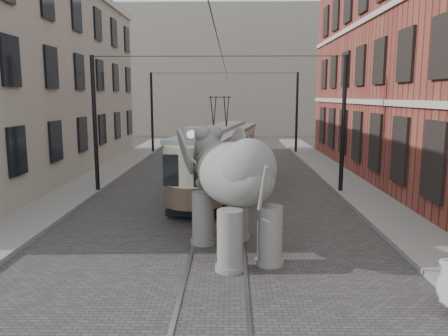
{
  "coord_description": "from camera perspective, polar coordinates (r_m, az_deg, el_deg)",
  "views": [
    {
      "loc": [
        0.39,
        -13.36,
        4.28
      ],
      "look_at": [
        0.15,
        0.07,
        2.1
      ],
      "focal_mm": 35.69,
      "sensor_mm": 36.0,
      "label": 1
    }
  ],
  "objects": [
    {
      "name": "ground",
      "position": [
        14.03,
        -0.62,
        -8.54
      ],
      "size": [
        120.0,
        120.0,
        0.0
      ],
      "primitive_type": "plane",
      "color": "#3F3C3A"
    },
    {
      "name": "tram_rails",
      "position": [
        14.03,
        -0.62,
        -8.5
      ],
      "size": [
        1.54,
        80.0,
        0.02
      ],
      "primitive_type": null,
      "color": "slate",
      "rests_on": "ground"
    },
    {
      "name": "sidewalk_right",
      "position": [
        15.08,
        23.03,
        -7.73
      ],
      "size": [
        2.0,
        60.0,
        0.15
      ],
      "primitive_type": "cube",
      "color": "slate",
      "rests_on": "ground"
    },
    {
      "name": "sidewalk_left",
      "position": [
        15.61,
        -25.44,
        -7.33
      ],
      "size": [
        2.0,
        60.0,
        0.15
      ],
      "primitive_type": "cube",
      "color": "slate",
      "rests_on": "ground"
    },
    {
      "name": "stucco_building",
      "position": [
        26.0,
        -25.36,
        9.93
      ],
      "size": [
        7.0,
        24.0,
        10.0
      ],
      "primitive_type": "cube",
      "color": "gray",
      "rests_on": "ground"
    },
    {
      "name": "distant_block",
      "position": [
        53.43,
        0.62,
        12.12
      ],
      "size": [
        28.0,
        10.0,
        14.0
      ],
      "primitive_type": "cube",
      "color": "gray",
      "rests_on": "ground"
    },
    {
      "name": "catenary",
      "position": [
        18.41,
        -0.81,
        5.23
      ],
      "size": [
        11.0,
        30.2,
        6.0
      ],
      "primitive_type": null,
      "color": "black",
      "rests_on": "ground"
    },
    {
      "name": "tram",
      "position": [
        20.38,
        -0.52,
        3.17
      ],
      "size": [
        3.95,
        10.97,
        4.27
      ],
      "primitive_type": null,
      "rotation": [
        0.0,
        0.0,
        -0.16
      ],
      "color": "beige",
      "rests_on": "ground"
    },
    {
      "name": "elephant",
      "position": [
        12.0,
        1.33,
        -3.15
      ],
      "size": [
        4.9,
        6.32,
        3.42
      ],
      "primitive_type": null,
      "rotation": [
        0.0,
        0.0,
        0.37
      ],
      "color": "slate",
      "rests_on": "ground"
    }
  ]
}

